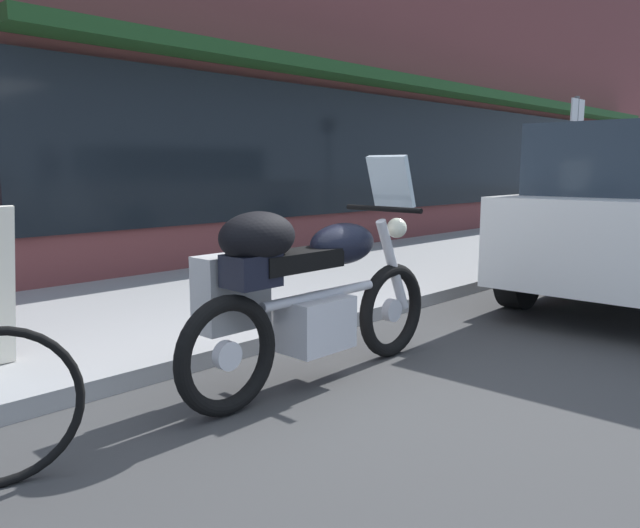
# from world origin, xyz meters

# --- Properties ---
(ground_plane) EXTENTS (80.00, 80.00, 0.00)m
(ground_plane) POSITION_xyz_m (0.00, 0.00, 0.00)
(ground_plane) COLOR #3A3A3A
(storefront_building) EXTENTS (23.39, 0.90, 6.87)m
(storefront_building) POSITION_xyz_m (7.69, 4.25, 3.36)
(storefront_building) COLOR brown
(storefront_building) RESTS_ON ground_plane
(sidewalk_curb) EXTENTS (30.00, 2.98, 0.12)m
(sidewalk_curb) POSITION_xyz_m (9.00, 2.60, 0.06)
(sidewalk_curb) COLOR #959595
(sidewalk_curb) RESTS_ON ground_plane
(touring_motorcycle) EXTENTS (2.12, 0.66, 1.41)m
(touring_motorcycle) POSITION_xyz_m (-0.04, 0.44, 0.61)
(touring_motorcycle) COLOR black
(touring_motorcycle) RESTS_ON ground_plane
(parking_sign_pole) EXTENTS (0.44, 0.07, 2.23)m
(parking_sign_pole) POSITION_xyz_m (6.65, 1.55, 1.45)
(parking_sign_pole) COLOR #59595B
(parking_sign_pole) RESTS_ON sidewalk_curb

